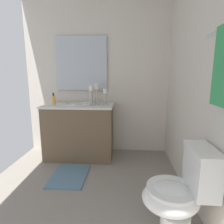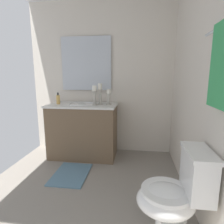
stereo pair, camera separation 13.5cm
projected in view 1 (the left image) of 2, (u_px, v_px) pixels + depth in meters
floor at (81, 199)px, 2.00m from camera, size 2.76×2.36×0.02m
wall_back at (206, 82)px, 1.69m from camera, size 2.76×0.04×2.45m
wall_left at (97, 79)px, 3.12m from camera, size 0.04×2.36×2.45m
vanity_cabinet at (80, 131)px, 2.97m from camera, size 0.58×1.07×0.85m
sink_basin at (79, 107)px, 2.89m from camera, size 0.40×0.40×0.24m
mirror at (82, 64)px, 3.04m from camera, size 0.02×0.82×0.86m
candle_holder_tall at (105, 97)px, 2.82m from camera, size 0.09×0.09×0.24m
candle_holder_short at (97, 93)px, 2.85m from camera, size 0.09×0.09×0.32m
candle_holder_mid at (91, 95)px, 2.79m from camera, size 0.09×0.09×0.29m
soap_bottle at (54, 100)px, 2.86m from camera, size 0.06×0.06×0.18m
toilet at (179, 193)px, 1.49m from camera, size 0.39×0.54×0.75m
bath_mat at (69, 176)px, 2.43m from camera, size 0.60×0.44×0.02m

